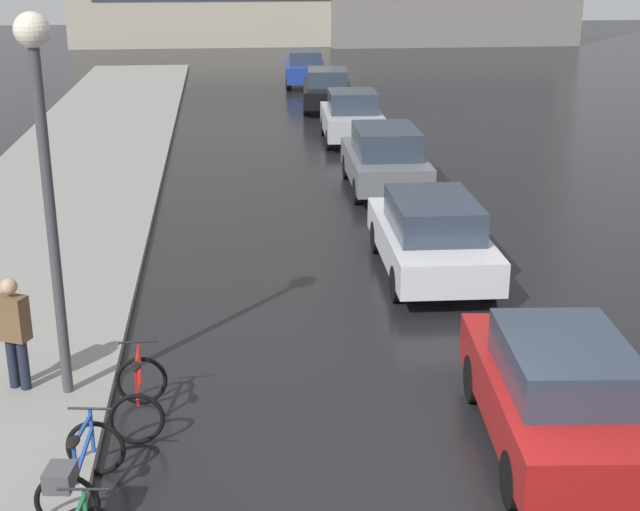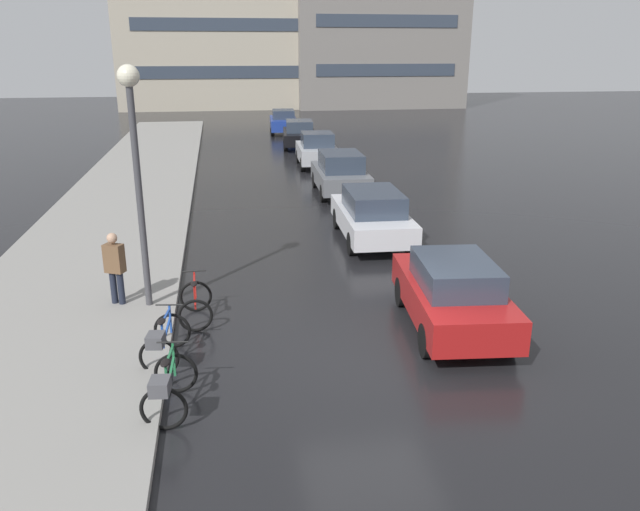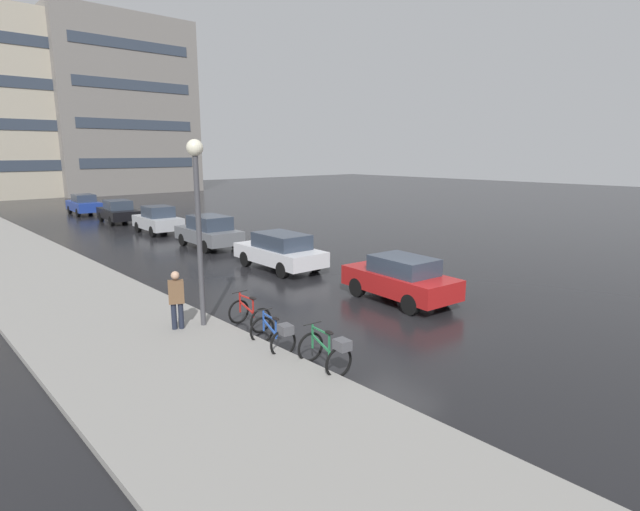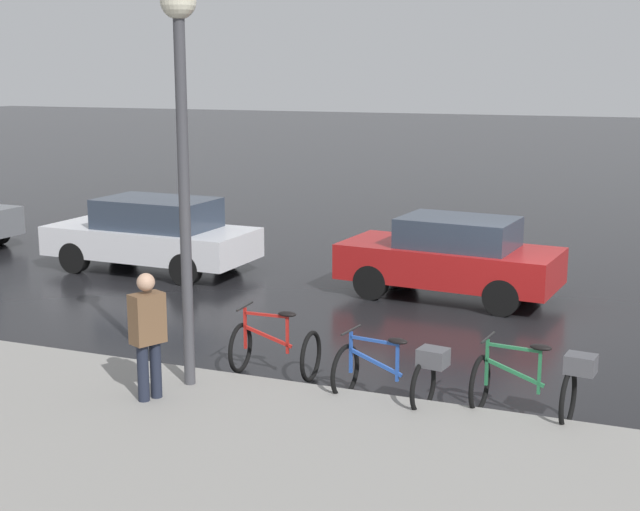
{
  "view_description": "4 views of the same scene",
  "coord_description": "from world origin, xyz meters",
  "views": [
    {
      "loc": [
        -1.97,
        -7.94,
        5.79
      ],
      "look_at": [
        -0.6,
        4.43,
        1.53
      ],
      "focal_mm": 50.0,
      "sensor_mm": 36.0,
      "label": 1
    },
    {
      "loc": [
        -2.52,
        -9.71,
        5.39
      ],
      "look_at": [
        -0.3,
        3.96,
        0.8
      ],
      "focal_mm": 35.0,
      "sensor_mm": 36.0,
      "label": 2
    },
    {
      "loc": [
        -10.54,
        -8.62,
        4.8
      ],
      "look_at": [
        -0.26,
        2.74,
        1.61
      ],
      "focal_mm": 28.0,
      "sensor_mm": 36.0,
      "label": 3
    },
    {
      "loc": [
        -13.66,
        -2.43,
        4.11
      ],
      "look_at": [
        -2.18,
        2.19,
        1.52
      ],
      "focal_mm": 50.0,
      "sensor_mm": 36.0,
      "label": 4
    }
  ],
  "objects": [
    {
      "name": "ground_plane",
      "position": [
        0.0,
        0.0,
        0.0
      ],
      "size": [
        140.0,
        140.0,
        0.0
      ],
      "primitive_type": "plane",
      "color": "black"
    },
    {
      "name": "sidewalk_kerb",
      "position": [
        -6.0,
        10.0,
        0.07
      ],
      "size": [
        4.8,
        60.0,
        0.14
      ],
      "primitive_type": "cube",
      "color": "gray",
      "rests_on": "ground"
    },
    {
      "name": "bicycle_nearest",
      "position": [
        -3.47,
        -1.07,
        0.49
      ],
      "size": [
        0.84,
        1.43,
        0.97
      ],
      "color": "black",
      "rests_on": "ground"
    },
    {
      "name": "bicycle_second",
      "position": [
        -3.66,
        0.61,
        0.47
      ],
      "size": [
        0.86,
        1.45,
        0.92
      ],
      "color": "black",
      "rests_on": "ground"
    },
    {
      "name": "bicycle_third",
      "position": [
        -3.15,
        2.46,
        0.39
      ],
      "size": [
        0.72,
        1.12,
        0.96
      ],
      "color": "black",
      "rests_on": "ground"
    },
    {
      "name": "car_red",
      "position": [
        1.94,
        1.27,
        0.77
      ],
      "size": [
        2.07,
        4.06,
        1.5
      ],
      "color": "#AD1919",
      "rests_on": "ground"
    },
    {
      "name": "car_white",
      "position": [
        1.83,
        7.53,
        0.78
      ],
      "size": [
        1.98,
        4.39,
        1.53
      ],
      "color": "silver",
      "rests_on": "ground"
    },
    {
      "name": "car_grey",
      "position": [
        2.1,
        13.8,
        0.83
      ],
      "size": [
        1.98,
        4.18,
        1.64
      ],
      "color": "slate",
      "rests_on": "ground"
    },
    {
      "name": "car_silver",
      "position": [
        2.14,
        19.88,
        0.81
      ],
      "size": [
        1.96,
        3.85,
        1.65
      ],
      "color": "#B2B5BA",
      "rests_on": "ground"
    },
    {
      "name": "car_black",
      "position": [
        2.09,
        26.12,
        0.78
      ],
      "size": [
        2.2,
        4.53,
        1.56
      ],
      "color": "black",
      "rests_on": "ground"
    },
    {
      "name": "car_blue",
      "position": [
        1.85,
        32.55,
        0.79
      ],
      "size": [
        1.98,
        4.33,
        1.58
      ],
      "color": "navy",
      "rests_on": "ground"
    },
    {
      "name": "pedestrian",
      "position": [
        -4.83,
        3.38,
        0.97
      ],
      "size": [
        0.46,
        0.39,
        1.73
      ],
      "color": "#1E2333",
      "rests_on": "ground"
    },
    {
      "name": "streetlamp",
      "position": [
        -4.17,
        3.2,
        3.55
      ],
      "size": [
        0.43,
        0.43,
        5.12
      ],
      "color": "#424247",
      "rests_on": "ground"
    },
    {
      "name": "building_facade_main",
      "position": [
        -2.13,
        53.45,
        9.52
      ],
      "size": [
        18.27,
        7.61,
        19.05
      ],
      "color": "#B2A893",
      "rests_on": "ground"
    },
    {
      "name": "building_facade_side",
      "position": [
        13.12,
        53.87,
        9.96
      ],
      "size": [
        16.02,
        10.96,
        19.93
      ],
      "color": "gray",
      "rests_on": "ground"
    }
  ]
}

